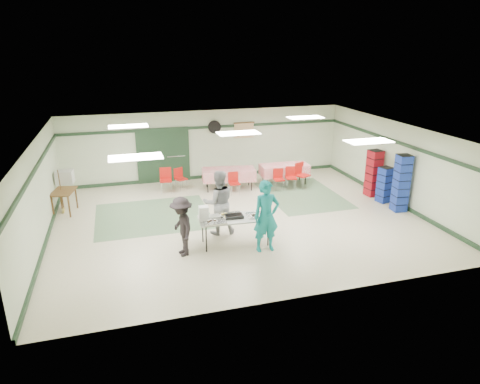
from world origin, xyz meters
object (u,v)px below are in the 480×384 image
object	(u,v)px
chair_a	(291,175)
chair_d	(234,181)
crate_stack_blue_b	(401,183)
broom	(61,190)
serving_table	(235,219)
crate_stack_blue_a	(384,185)
chair_loose_a	(180,176)
volunteer_dark	(182,227)
dining_table_b	(229,174)
chair_loose_b	(166,177)
dining_table_a	(284,169)
office_printer	(65,177)
volunteer_teal	(266,216)
chair_c	(301,172)
crate_stack_red	(374,173)
printer_table	(64,194)
volunteer_grey	(219,203)
chair_b	(278,177)

from	to	relation	value
chair_a	chair_d	size ratio (longest dim) A/B	1.04
crate_stack_blue_b	broom	xyz separation A→B (m)	(-10.38, 2.92, -0.20)
serving_table	crate_stack_blue_a	world-z (taller)	crate_stack_blue_a
chair_loose_a	volunteer_dark	bearing A→B (deg)	-123.91
dining_table_b	chair_loose_b	xyz separation A→B (m)	(-2.28, 0.29, -0.02)
chair_loose_a	dining_table_a	bearing A→B (deg)	-32.84
dining_table_b	chair_d	bearing A→B (deg)	-78.60
dining_table_b	crate_stack_blue_a	xyz separation A→B (m)	(4.69, -2.82, 0.04)
chair_d	office_printer	world-z (taller)	office_printer
volunteer_dark	chair_loose_b	xyz separation A→B (m)	(0.19, 5.04, -0.23)
volunteer_dark	dining_table_b	distance (m)	5.36
volunteer_teal	broom	bearing A→B (deg)	140.21
volunteer_teal	office_printer	bearing A→B (deg)	135.53
chair_loose_a	crate_stack_blue_b	world-z (taller)	crate_stack_blue_b
dining_table_b	chair_c	size ratio (longest dim) A/B	2.15
crate_stack_red	broom	size ratio (longest dim) A/B	1.17
chair_loose_b	office_printer	distance (m)	3.37
dining_table_b	chair_d	world-z (taller)	chair_d
crate_stack_blue_b	printer_table	distance (m)	10.68
crate_stack_blue_a	office_printer	size ratio (longest dim) A/B	2.29
crate_stack_red	serving_table	bearing A→B (deg)	-157.31
office_printer	broom	xyz separation A→B (m)	(-0.08, -0.70, -0.23)
volunteer_dark	chair_d	xyz separation A→B (m)	(2.50, 4.18, -0.29)
chair_c	chair_loose_b	size ratio (longest dim) A/B	1.05
chair_c	chair_loose_b	xyz separation A→B (m)	(-4.92, 0.85, -0.03)
chair_d	printer_table	distance (m)	5.65
volunteer_teal	volunteer_dark	xyz separation A→B (m)	(-2.12, 0.34, -0.17)
volunteer_grey	dining_table_b	world-z (taller)	volunteer_grey
broom	chair_d	bearing A→B (deg)	-12.02
chair_a	crate_stack_blue_a	xyz separation A→B (m)	(2.46, -2.24, 0.11)
chair_a	crate_stack_red	xyz separation A→B (m)	(2.46, -1.56, 0.32)
chair_d	office_printer	size ratio (longest dim) A/B	1.48
chair_loose_b	volunteer_teal	bearing A→B (deg)	-63.30
chair_d	printer_table	world-z (taller)	chair_d
crate_stack_blue_a	printer_table	distance (m)	10.48
chair_b	crate_stack_red	world-z (taller)	crate_stack_red
chair_a	chair_b	world-z (taller)	chair_a
dining_table_b	chair_b	size ratio (longest dim) A/B	2.58
dining_table_b	office_printer	size ratio (longest dim) A/B	3.77
volunteer_dark	crate_stack_blue_a	world-z (taller)	volunteer_dark
volunteer_dark	crate_stack_blue_a	bearing A→B (deg)	98.02
chair_b	broom	world-z (taller)	broom
crate_stack_blue_a	broom	bearing A→B (deg)	168.73
volunteer_dark	crate_stack_red	xyz separation A→B (m)	(7.16, 2.62, 0.05)
chair_d	crate_stack_blue_a	world-z (taller)	crate_stack_blue_a
serving_table	dining_table_b	bearing A→B (deg)	80.09
chair_b	crate_stack_blue_b	size ratio (longest dim) A/B	0.42
chair_b	volunteer_grey	bearing A→B (deg)	-128.55
volunteer_grey	chair_b	size ratio (longest dim) A/B	2.35
volunteer_grey	serving_table	bearing A→B (deg)	109.59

